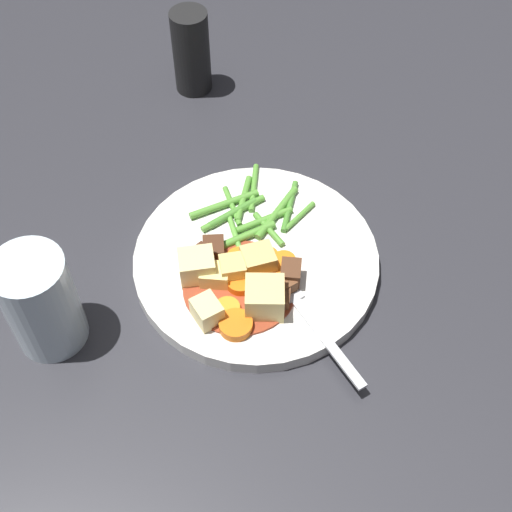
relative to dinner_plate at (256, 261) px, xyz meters
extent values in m
plane|color=#2D2D33|center=(0.00, 0.00, -0.01)|extent=(3.00, 3.00, 0.00)
cylinder|color=white|center=(0.00, 0.00, 0.00)|extent=(0.27, 0.27, 0.02)
cylinder|color=#93381E|center=(0.04, 0.00, 0.01)|extent=(0.12, 0.12, 0.00)
cylinder|color=orange|center=(0.02, -0.01, 0.01)|extent=(0.03, 0.03, 0.01)
cylinder|color=orange|center=(0.04, 0.00, 0.01)|extent=(0.03, 0.03, 0.01)
cylinder|color=orange|center=(0.09, 0.02, 0.01)|extent=(0.05, 0.05, 0.01)
cylinder|color=orange|center=(0.00, 0.01, 0.01)|extent=(0.03, 0.03, 0.01)
cylinder|color=orange|center=(0.02, 0.02, 0.01)|extent=(0.04, 0.04, 0.01)
cylinder|color=orange|center=(0.00, 0.03, 0.01)|extent=(0.03, 0.03, 0.01)
cylinder|color=orange|center=(0.08, 0.00, 0.01)|extent=(0.04, 0.04, 0.01)
cube|color=#EAD68C|center=(0.09, -0.02, 0.02)|extent=(0.04, 0.04, 0.03)
cube|color=#E5CC7A|center=(0.05, -0.03, 0.02)|extent=(0.03, 0.04, 0.02)
cube|color=#DBBC6B|center=(0.02, 0.01, 0.02)|extent=(0.04, 0.04, 0.03)
cube|color=#EAD68C|center=(0.05, -0.05, 0.02)|extent=(0.05, 0.05, 0.03)
cube|color=#E5CC7A|center=(0.06, 0.03, 0.03)|extent=(0.05, 0.05, 0.04)
cube|color=#DBBC6B|center=(0.04, -0.01, 0.02)|extent=(0.04, 0.04, 0.03)
cube|color=brown|center=(0.03, 0.04, 0.02)|extent=(0.03, 0.03, 0.02)
cube|color=#4C2B19|center=(0.03, -0.05, 0.02)|extent=(0.03, 0.03, 0.02)
cube|color=#56331E|center=(0.05, 0.04, 0.02)|extent=(0.02, 0.03, 0.02)
cube|color=#56331E|center=(0.02, 0.05, 0.02)|extent=(0.03, 0.03, 0.02)
cube|color=#4C2B19|center=(0.01, -0.04, 0.02)|extent=(0.03, 0.03, 0.02)
cylinder|color=#599E38|center=(-0.05, -0.06, 0.01)|extent=(0.07, 0.06, 0.01)
cylinder|color=#599E38|center=(-0.07, -0.04, 0.01)|extent=(0.07, 0.02, 0.01)
cylinder|color=#599E38|center=(-0.04, 0.00, 0.01)|extent=(0.04, 0.05, 0.01)
cylinder|color=#599E38|center=(-0.05, -0.01, 0.01)|extent=(0.06, 0.05, 0.01)
cylinder|color=#599E38|center=(-0.05, -0.05, 0.01)|extent=(0.05, 0.04, 0.01)
cylinder|color=#599E38|center=(-0.06, 0.00, 0.01)|extent=(0.08, 0.02, 0.01)
cylinder|color=#599E38|center=(-0.07, 0.03, 0.01)|extent=(0.05, 0.02, 0.01)
cylinder|color=#599E38|center=(-0.01, -0.02, 0.01)|extent=(0.07, 0.06, 0.01)
cylinder|color=#4C8E33|center=(-0.04, -0.05, 0.01)|extent=(0.06, 0.04, 0.01)
cylinder|color=#599E38|center=(-0.09, -0.04, 0.01)|extent=(0.07, 0.03, 0.01)
cylinder|color=#599E38|center=(-0.04, -0.05, 0.01)|extent=(0.07, 0.05, 0.01)
cylinder|color=#4C8E33|center=(-0.08, 0.01, 0.01)|extent=(0.07, 0.02, 0.01)
cylinder|color=#66AD42|center=(-0.02, -0.03, 0.01)|extent=(0.04, 0.04, 0.01)
cube|color=silver|center=(0.07, 0.11, 0.01)|extent=(0.08, 0.10, 0.00)
cube|color=silver|center=(0.03, 0.05, 0.01)|extent=(0.03, 0.03, 0.00)
cylinder|color=silver|center=(0.01, 0.03, 0.01)|extent=(0.03, 0.04, 0.00)
cylinder|color=silver|center=(0.01, 0.03, 0.01)|extent=(0.03, 0.04, 0.00)
cylinder|color=silver|center=(0.02, 0.03, 0.01)|extent=(0.03, 0.04, 0.00)
cylinder|color=silver|center=(0.02, 0.02, 0.01)|extent=(0.03, 0.04, 0.00)
cylinder|color=silver|center=(0.16, -0.16, 0.05)|extent=(0.07, 0.07, 0.12)
cylinder|color=black|center=(-0.25, -0.19, 0.05)|extent=(0.05, 0.05, 0.11)
camera|label=1|loc=(0.43, 0.17, 0.61)|focal=49.55mm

